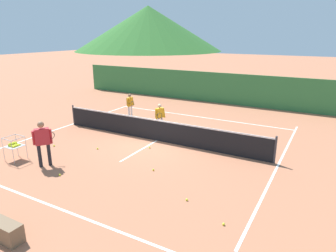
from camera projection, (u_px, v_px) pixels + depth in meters
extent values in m
plane|color=#A86647|center=(157.00, 141.00, 13.43)|extent=(120.00, 120.00, 0.00)
cube|color=white|center=(47.00, 204.00, 8.44)|extent=(10.42, 0.08, 0.01)
cube|color=white|center=(198.00, 117.00, 17.27)|extent=(10.42, 0.08, 0.01)
cube|color=white|center=(72.00, 124.00, 15.85)|extent=(0.08, 10.57, 0.01)
cube|color=white|center=(279.00, 164.00, 11.01)|extent=(0.08, 10.57, 0.01)
cube|color=white|center=(157.00, 141.00, 13.43)|extent=(0.08, 5.30, 0.01)
cylinder|color=#333338|center=(74.00, 115.00, 15.62)|extent=(0.08, 0.08, 1.05)
cylinder|color=#333338|center=(275.00, 150.00, 10.93)|extent=(0.08, 0.08, 1.05)
cube|color=black|center=(157.00, 131.00, 13.29)|extent=(9.99, 0.02, 0.92)
cube|color=white|center=(157.00, 120.00, 13.15)|extent=(9.99, 0.03, 0.06)
cylinder|color=black|center=(40.00, 156.00, 10.70)|extent=(0.12, 0.12, 0.83)
cylinder|color=black|center=(49.00, 154.00, 10.82)|extent=(0.12, 0.12, 0.83)
cube|color=#B2262D|center=(42.00, 137.00, 10.55)|extent=(0.48, 0.53, 0.58)
sphere|color=#996B4C|center=(41.00, 125.00, 10.42)|extent=(0.23, 0.23, 0.23)
cylinder|color=#B2262D|center=(33.00, 138.00, 10.51)|extent=(0.23, 0.20, 0.57)
cylinder|color=#B2262D|center=(51.00, 136.00, 10.71)|extent=(0.19, 0.17, 0.57)
torus|color=#262628|center=(50.00, 135.00, 10.95)|extent=(0.19, 0.25, 0.29)
cylinder|color=black|center=(51.00, 137.00, 10.74)|extent=(0.19, 0.15, 0.03)
cylinder|color=silver|center=(131.00, 111.00, 17.22)|extent=(0.10, 0.10, 0.67)
cylinder|color=silver|center=(129.00, 112.00, 17.00)|extent=(0.10, 0.10, 0.67)
cube|color=orange|center=(130.00, 102.00, 16.95)|extent=(0.21, 0.41, 0.47)
sphere|color=#996B4C|center=(130.00, 95.00, 16.84)|extent=(0.18, 0.18, 0.18)
cylinder|color=orange|center=(133.00, 101.00, 17.13)|extent=(0.19, 0.08, 0.46)
cylinder|color=orange|center=(128.00, 103.00, 16.74)|extent=(0.14, 0.08, 0.46)
torus|color=#262628|center=(132.00, 104.00, 16.64)|extent=(0.04, 0.29, 0.29)
cylinder|color=black|center=(128.00, 103.00, 16.74)|extent=(0.22, 0.04, 0.03)
cylinder|color=silver|center=(162.00, 124.00, 14.77)|extent=(0.10, 0.10, 0.67)
cylinder|color=silver|center=(158.00, 125.00, 14.61)|extent=(0.10, 0.10, 0.67)
cube|color=orange|center=(160.00, 113.00, 14.52)|extent=(0.32, 0.44, 0.47)
sphere|color=#DBAD84|center=(160.00, 106.00, 14.42)|extent=(0.19, 0.19, 0.19)
cylinder|color=orange|center=(164.00, 113.00, 14.63)|extent=(0.20, 0.13, 0.46)
cylinder|color=orange|center=(156.00, 115.00, 14.37)|extent=(0.16, 0.12, 0.46)
torus|color=#262628|center=(160.00, 116.00, 14.17)|extent=(0.13, 0.28, 0.29)
cylinder|color=black|center=(156.00, 115.00, 14.36)|extent=(0.21, 0.11, 0.03)
cylinder|color=#B7B7BC|center=(17.00, 145.00, 11.64)|extent=(0.02, 0.02, 0.89)
cylinder|color=#B7B7BC|center=(26.00, 148.00, 11.38)|extent=(0.02, 0.02, 0.89)
cylinder|color=#B7B7BC|center=(3.00, 150.00, 11.17)|extent=(0.02, 0.02, 0.89)
cylinder|color=#B7B7BC|center=(13.00, 153.00, 10.91)|extent=(0.02, 0.02, 0.89)
cube|color=#B7B7BC|center=(14.00, 146.00, 11.25)|extent=(0.56, 0.56, 0.01)
cube|color=#B7B7BC|center=(20.00, 135.00, 11.38)|extent=(0.56, 0.02, 0.02)
cube|color=#B7B7BC|center=(6.00, 140.00, 10.91)|extent=(0.56, 0.02, 0.02)
cube|color=#B7B7BC|center=(8.00, 136.00, 11.28)|extent=(0.02, 0.56, 0.02)
cube|color=#B7B7BC|center=(18.00, 139.00, 11.02)|extent=(0.02, 0.56, 0.02)
sphere|color=yellow|center=(9.00, 146.00, 11.19)|extent=(0.07, 0.07, 0.07)
sphere|color=yellow|center=(11.00, 145.00, 11.24)|extent=(0.07, 0.07, 0.07)
sphere|color=yellow|center=(12.00, 145.00, 11.29)|extent=(0.07, 0.07, 0.07)
sphere|color=yellow|center=(14.00, 144.00, 11.35)|extent=(0.07, 0.07, 0.07)
sphere|color=yellow|center=(15.00, 144.00, 11.40)|extent=(0.07, 0.07, 0.07)
sphere|color=yellow|center=(10.00, 146.00, 11.16)|extent=(0.07, 0.07, 0.07)
sphere|color=yellow|center=(12.00, 146.00, 11.21)|extent=(0.07, 0.07, 0.07)
sphere|color=yellow|center=(13.00, 145.00, 11.27)|extent=(0.07, 0.07, 0.07)
sphere|color=yellow|center=(15.00, 144.00, 11.32)|extent=(0.07, 0.07, 0.07)
sphere|color=yellow|center=(16.00, 144.00, 11.37)|extent=(0.07, 0.07, 0.07)
sphere|color=yellow|center=(11.00, 146.00, 11.13)|extent=(0.07, 0.07, 0.07)
sphere|color=yellow|center=(13.00, 146.00, 11.18)|extent=(0.07, 0.07, 0.07)
sphere|color=yellow|center=(14.00, 145.00, 11.24)|extent=(0.07, 0.07, 0.07)
sphere|color=yellow|center=(16.00, 145.00, 11.29)|extent=(0.07, 0.07, 0.07)
sphere|color=yellow|center=(17.00, 144.00, 11.34)|extent=(0.07, 0.07, 0.07)
sphere|color=yellow|center=(12.00, 147.00, 11.09)|extent=(0.07, 0.07, 0.07)
sphere|color=yellow|center=(14.00, 146.00, 11.15)|extent=(0.07, 0.07, 0.07)
sphere|color=yellow|center=(15.00, 146.00, 11.20)|extent=(0.07, 0.07, 0.07)
sphere|color=yellow|center=(17.00, 145.00, 11.26)|extent=(0.07, 0.07, 0.07)
sphere|color=yellow|center=(19.00, 144.00, 11.31)|extent=(0.07, 0.07, 0.07)
sphere|color=yellow|center=(13.00, 147.00, 11.06)|extent=(0.07, 0.07, 0.07)
sphere|color=yellow|center=(15.00, 146.00, 11.12)|extent=(0.07, 0.07, 0.07)
sphere|color=yellow|center=(17.00, 146.00, 11.17)|extent=(0.07, 0.07, 0.07)
sphere|color=yellow|center=(18.00, 145.00, 11.23)|extent=(0.07, 0.07, 0.07)
sphere|color=yellow|center=(20.00, 145.00, 11.29)|extent=(0.07, 0.07, 0.07)
sphere|color=yellow|center=(9.00, 144.00, 11.17)|extent=(0.07, 0.07, 0.07)
sphere|color=yellow|center=(10.00, 144.00, 11.23)|extent=(0.07, 0.07, 0.07)
sphere|color=yellow|center=(12.00, 143.00, 11.28)|extent=(0.07, 0.07, 0.07)
sphere|color=yellow|center=(13.00, 143.00, 11.33)|extent=(0.07, 0.07, 0.07)
sphere|color=yellow|center=(15.00, 142.00, 11.39)|extent=(0.07, 0.07, 0.07)
sphere|color=yellow|center=(10.00, 145.00, 11.14)|extent=(0.07, 0.07, 0.07)
sphere|color=yellow|center=(11.00, 144.00, 11.19)|extent=(0.07, 0.07, 0.07)
sphere|color=yellow|center=(13.00, 143.00, 11.25)|extent=(0.07, 0.07, 0.07)
sphere|color=yellow|center=(15.00, 143.00, 11.30)|extent=(0.07, 0.07, 0.07)
sphere|color=yellow|center=(16.00, 143.00, 11.36)|extent=(0.07, 0.07, 0.07)
sphere|color=yellow|center=(98.00, 149.00, 12.41)|extent=(0.07, 0.07, 0.07)
sphere|color=yellow|center=(187.00, 200.00, 8.59)|extent=(0.07, 0.07, 0.07)
sphere|color=yellow|center=(54.00, 146.00, 12.73)|extent=(0.07, 0.07, 0.07)
sphere|color=yellow|center=(153.00, 170.00, 10.48)|extent=(0.07, 0.07, 0.07)
sphere|color=yellow|center=(224.00, 224.00, 7.49)|extent=(0.07, 0.07, 0.07)
sphere|color=yellow|center=(60.00, 175.00, 10.11)|extent=(0.07, 0.07, 0.07)
sphere|color=yellow|center=(150.00, 147.00, 12.53)|extent=(0.07, 0.07, 0.07)
cube|color=#33753D|center=(222.00, 88.00, 20.31)|extent=(22.93, 0.08, 2.07)
cone|color=#2D6628|center=(148.00, 29.00, 81.19)|extent=(39.55, 39.55, 11.66)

